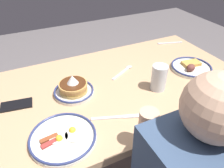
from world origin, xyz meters
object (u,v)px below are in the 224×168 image
plate_center_pancakes (63,137)px  plate_far_companion (74,89)px  cell_phone (16,105)px  butter_knife (117,117)px  plate_near_main (191,67)px  tea_spoon (125,70)px  drinking_glass (159,79)px  fork_near (170,43)px

plate_center_pancakes → plate_far_companion: size_ratio=1.32×
cell_phone → butter_knife: 0.48m
plate_near_main → cell_phone: size_ratio=1.65×
plate_far_companion → tea_spoon: bearing=-166.7°
plate_far_companion → plate_near_main: bearing=173.9°
drinking_glass → cell_phone: (0.68, -0.18, -0.06)m
cell_phone → tea_spoon: size_ratio=0.84×
plate_near_main → fork_near: (-0.12, -0.35, -0.01)m
plate_near_main → tea_spoon: 0.40m
butter_knife → plate_far_companion: bearing=-64.8°
cell_phone → butter_knife: size_ratio=0.64×
plate_far_companion → fork_near: plate_far_companion is taller
plate_far_companion → fork_near: 0.86m
drinking_glass → butter_knife: bearing=19.7°
plate_center_pancakes → cell_phone: plate_center_pancakes is taller
fork_near → plate_near_main: bearing=71.7°
drinking_glass → plate_center_pancakes: bearing=12.8°
plate_center_pancakes → butter_knife: (-0.25, -0.02, -0.01)m
plate_near_main → tea_spoon: bearing=-22.8°
plate_center_pancakes → plate_far_companion: bearing=-115.6°
fork_near → butter_knife: 0.88m
plate_near_main → drinking_glass: 0.31m
plate_far_companion → fork_near: bearing=-161.3°
plate_near_main → plate_far_companion: bearing=-6.1°
plate_far_companion → fork_near: (-0.82, -0.28, -0.03)m
plate_far_companion → butter_knife: size_ratio=0.91×
plate_far_companion → butter_knife: plate_far_companion is taller
tea_spoon → plate_far_companion: bearing=13.3°
drinking_glass → cell_phone: 0.71m
plate_center_pancakes → drinking_glass: bearing=-167.2°
plate_far_companion → tea_spoon: 0.35m
plate_center_pancakes → drinking_glass: drinking_glass is taller
drinking_glass → cell_phone: bearing=-14.4°
plate_near_main → drinking_glass: drinking_glass is taller
cell_phone → fork_near: 1.12m
butter_knife → fork_near: bearing=-142.9°
butter_knife → tea_spoon: (-0.22, -0.33, 0.00)m
tea_spoon → cell_phone: bearing=5.0°
drinking_glass → butter_knife: size_ratio=0.61×
plate_near_main → cell_phone: 0.98m
cell_phone → fork_near: size_ratio=0.78×
plate_far_companion → drinking_glass: (-0.41, 0.15, 0.03)m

